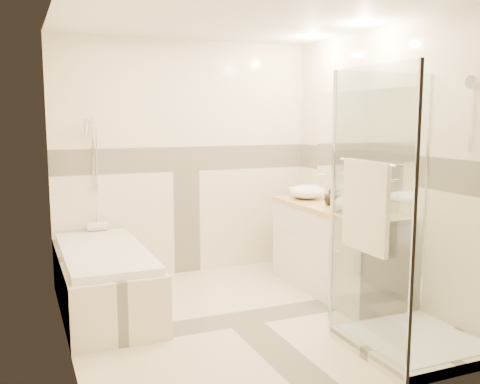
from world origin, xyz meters
name	(u,v)px	position (x,y,z in m)	size (l,w,h in m)	color
room	(246,171)	(0.06, 0.01, 1.26)	(2.82, 3.02, 2.52)	beige
bathtub	(105,277)	(-1.02, 0.65, 0.31)	(0.75, 1.70, 0.56)	beige
vanity	(335,249)	(1.12, 0.30, 0.43)	(0.58, 1.62, 0.85)	white
shower_enclosure	(397,282)	(0.83, -0.97, 0.51)	(0.96, 0.93, 2.04)	beige
vessel_sink_near	(307,191)	(1.10, 0.82, 0.93)	(0.38, 0.38, 0.15)	white
vessel_sink_far	(357,203)	(1.10, -0.06, 0.93)	(0.41, 0.41, 0.16)	white
faucet_near	(325,183)	(1.32, 0.82, 1.00)	(0.11, 0.03, 0.26)	silver
faucet_far	(377,192)	(1.32, -0.06, 1.02)	(0.12, 0.03, 0.29)	silver
amenity_bottle_a	(336,199)	(1.10, 0.28, 0.92)	(0.07, 0.07, 0.15)	black
amenity_bottle_b	(331,197)	(1.10, 0.37, 0.93)	(0.13, 0.13, 0.16)	black
folded_towels	(298,192)	(1.10, 1.02, 0.89)	(0.15, 0.26, 0.08)	white
rolled_towel	(97,226)	(-0.97, 1.42, 0.61)	(0.09, 0.09, 0.20)	white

